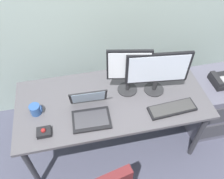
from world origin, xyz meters
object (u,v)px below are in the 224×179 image
(laptop, at_px, (90,111))
(trackball_mouse, at_px, (44,132))
(file_cabinet, at_px, (208,104))
(coffee_mug, at_px, (36,110))
(monitor_main, at_px, (158,70))
(desk_phone, at_px, (220,81))
(monitor_side, at_px, (129,69))
(keyboard, at_px, (172,109))

(laptop, xyz_separation_m, trackball_mouse, (-0.38, -0.10, -0.03))
(file_cabinet, distance_m, coffee_mug, 1.78)
(monitor_main, height_order, trackball_mouse, monitor_main)
(desk_phone, relative_size, monitor_main, 0.36)
(monitor_main, bearing_deg, monitor_side, 167.78)
(monitor_side, height_order, keyboard, monitor_side)
(file_cabinet, bearing_deg, laptop, -172.70)
(laptop, distance_m, coffee_mug, 0.46)
(desk_phone, distance_m, trackball_mouse, 1.68)
(monitor_main, xyz_separation_m, coffee_mug, (-1.05, -0.04, -0.20))
(keyboard, bearing_deg, desk_phone, 21.86)
(keyboard, xyz_separation_m, laptop, (-0.69, 0.09, 0.04))
(trackball_mouse, bearing_deg, desk_phone, 8.63)
(file_cabinet, relative_size, trackball_mouse, 6.12)
(desk_phone, height_order, trackball_mouse, trackball_mouse)
(desk_phone, bearing_deg, file_cabinet, 63.22)
(keyboard, height_order, coffee_mug, coffee_mug)
(file_cabinet, distance_m, laptop, 1.37)
(file_cabinet, distance_m, trackball_mouse, 1.74)
(desk_phone, xyz_separation_m, laptop, (-1.28, -0.15, 0.06))
(monitor_main, relative_size, monitor_side, 1.20)
(file_cabinet, height_order, monitor_side, monitor_side)
(laptop, bearing_deg, monitor_side, 29.59)
(monitor_side, height_order, coffee_mug, monitor_side)
(monitor_main, bearing_deg, coffee_mug, -177.66)
(trackball_mouse, bearing_deg, file_cabinet, 9.14)
(file_cabinet, bearing_deg, keyboard, -157.06)
(keyboard, bearing_deg, monitor_side, 136.50)
(desk_phone, xyz_separation_m, monitor_main, (-0.67, 0.01, 0.25))
(file_cabinet, height_order, keyboard, keyboard)
(monitor_main, bearing_deg, trackball_mouse, -165.16)
(desk_phone, bearing_deg, coffee_mug, -178.94)
(monitor_side, height_order, trackball_mouse, monitor_side)
(keyboard, distance_m, laptop, 0.70)
(trackball_mouse, bearing_deg, monitor_main, 14.84)
(desk_phone, xyz_separation_m, monitor_side, (-0.91, 0.06, 0.27))
(monitor_main, xyz_separation_m, laptop, (-0.61, -0.16, -0.19))
(keyboard, height_order, trackball_mouse, trackball_mouse)
(monitor_side, xyz_separation_m, laptop, (-0.37, -0.21, -0.21))
(laptop, height_order, coffee_mug, laptop)
(file_cabinet, bearing_deg, monitor_main, -179.56)
(file_cabinet, bearing_deg, desk_phone, -116.78)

